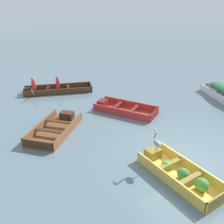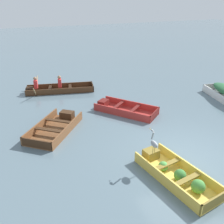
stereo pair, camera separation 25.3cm
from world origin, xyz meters
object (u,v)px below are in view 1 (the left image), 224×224
dinghy_yellow_foreground (179,173)px  rowboat_dark_varnish_with_crew (54,89)px  heron_on_dinghy (157,142)px  skiff_wooden_brown_mid_moored (57,128)px  skiff_red_far_moored (123,109)px

dinghy_yellow_foreground → rowboat_dark_varnish_with_crew: size_ratio=0.73×
heron_on_dinghy → skiff_wooden_brown_mid_moored: bearing=121.3°
rowboat_dark_varnish_with_crew → heron_on_dinghy: size_ratio=4.43×
skiff_wooden_brown_mid_moored → skiff_red_far_moored: skiff_wooden_brown_mid_moored is taller
skiff_red_far_moored → skiff_wooden_brown_mid_moored: bearing=-171.5°
skiff_red_far_moored → rowboat_dark_varnish_with_crew: rowboat_dark_varnish_with_crew is taller
skiff_red_far_moored → heron_on_dinghy: size_ratio=3.40×
rowboat_dark_varnish_with_crew → dinghy_yellow_foreground: bearing=-79.4°
skiff_red_far_moored → rowboat_dark_varnish_with_crew: size_ratio=0.77×
rowboat_dark_varnish_with_crew → heron_on_dinghy: 7.96m
skiff_red_far_moored → heron_on_dinghy: 4.22m
dinghy_yellow_foreground → heron_on_dinghy: size_ratio=3.24×
skiff_wooden_brown_mid_moored → heron_on_dinghy: 4.23m
dinghy_yellow_foreground → skiff_wooden_brown_mid_moored: 4.94m
skiff_wooden_brown_mid_moored → heron_on_dinghy: size_ratio=3.28×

